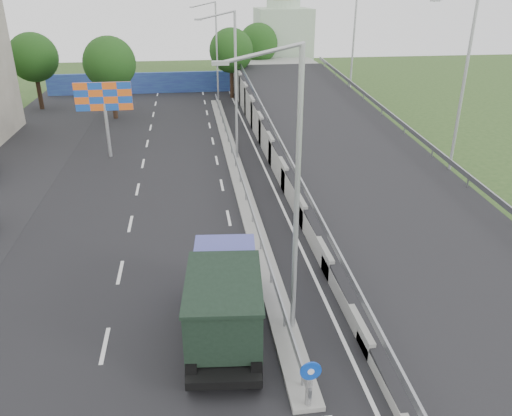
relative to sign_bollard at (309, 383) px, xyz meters
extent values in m
cube|color=black|center=(-3.00, 17.83, -1.03)|extent=(26.00, 90.00, 0.04)
cube|color=gray|center=(0.00, 21.83, -0.93)|extent=(1.00, 44.00, 0.20)
cube|color=gray|center=(12.30, 21.83, 1.32)|extent=(0.10, 50.00, 0.32)
cube|color=gray|center=(2.80, 21.83, 1.32)|extent=(0.10, 50.00, 0.32)
cube|color=gray|center=(0.00, 21.83, -0.28)|extent=(0.08, 44.00, 0.32)
cylinder|color=gray|center=(0.00, 21.83, -0.53)|extent=(0.09, 0.09, 0.60)
cylinder|color=black|center=(0.00, 0.03, -0.23)|extent=(0.20, 0.20, 1.20)
cylinder|color=#0C3FBF|center=(0.00, -0.05, 0.52)|extent=(0.64, 0.05, 0.64)
cylinder|color=white|center=(0.00, -0.08, 0.52)|extent=(0.20, 0.03, 0.20)
cylinder|color=#B2B5B7|center=(0.30, 3.83, 4.17)|extent=(0.18, 0.18, 10.00)
cylinder|color=#B2B5B7|center=(-0.90, 3.83, 8.92)|extent=(2.57, 0.12, 0.66)
cube|color=#B2B5B7|center=(-2.10, 3.83, 8.67)|extent=(0.50, 0.18, 0.12)
cylinder|color=#B2B5B7|center=(0.30, 23.83, 4.17)|extent=(0.18, 0.18, 10.00)
cylinder|color=#B2B5B7|center=(-0.90, 23.83, 8.92)|extent=(2.57, 0.12, 0.66)
cube|color=#B2B5B7|center=(-2.10, 23.83, 8.67)|extent=(0.50, 0.18, 0.12)
cylinder|color=#B2B5B7|center=(0.30, 43.83, 4.17)|extent=(0.18, 0.18, 10.00)
cylinder|color=#B2B5B7|center=(-0.90, 43.83, 8.92)|extent=(2.57, 0.12, 0.66)
cube|color=#B2B5B7|center=(-2.10, 43.83, 8.67)|extent=(0.50, 0.18, 0.12)
cube|color=navy|center=(-4.00, 49.83, 0.17)|extent=(30.00, 0.50, 2.40)
cube|color=#B2CCAD|center=(10.00, 57.83, 3.47)|extent=(7.00, 7.00, 9.00)
cylinder|color=#B2CCAD|center=(10.00, 57.83, 8.47)|extent=(4.40, 4.40, 1.00)
cylinder|color=#B2B5B7|center=(-9.00, 25.83, 0.97)|extent=(0.24, 0.24, 4.00)
cube|color=orange|center=(-9.00, 25.83, 3.47)|extent=(4.00, 0.20, 2.00)
cylinder|color=black|center=(-10.00, 37.83, 0.97)|extent=(0.44, 0.44, 4.00)
sphere|color=#123E11|center=(-10.00, 37.83, 4.17)|extent=(4.80, 4.80, 4.80)
cylinder|color=black|center=(2.00, 45.83, 0.97)|extent=(0.44, 0.44, 4.00)
sphere|color=#123E11|center=(2.00, 45.83, 4.17)|extent=(4.80, 4.80, 4.80)
cylinder|color=black|center=(-18.00, 42.83, 0.97)|extent=(0.44, 0.44, 4.00)
sphere|color=#123E11|center=(-18.00, 42.83, 4.17)|extent=(4.80, 4.80, 4.80)
cylinder|color=black|center=(6.00, 52.83, 0.97)|extent=(0.44, 0.44, 4.00)
sphere|color=#123E11|center=(6.00, 52.83, 4.17)|extent=(4.80, 4.80, 4.80)
cylinder|color=black|center=(-3.02, 5.92, -0.47)|extent=(0.46, 1.15, 1.12)
cylinder|color=black|center=(-0.99, 5.73, -0.47)|extent=(0.46, 1.15, 1.12)
cylinder|color=black|center=(-3.10, 5.01, -0.47)|extent=(0.46, 1.15, 1.12)
cylinder|color=black|center=(-1.08, 4.82, -0.47)|extent=(0.46, 1.15, 1.12)
cylinder|color=black|center=(-3.43, 1.47, -0.47)|extent=(0.46, 1.15, 1.12)
cylinder|color=black|center=(-1.40, 1.28, -0.47)|extent=(0.46, 1.15, 1.12)
cube|color=black|center=(-2.20, 3.70, -0.32)|extent=(2.91, 6.49, 0.30)
cube|color=#3A3E8B|center=(-1.98, 6.08, 0.69)|extent=(2.48, 1.84, 1.73)
cube|color=black|center=(-1.91, 6.86, 1.15)|extent=(1.93, 0.24, 0.71)
cube|color=black|center=(-1.90, 6.94, -0.37)|extent=(2.34, 0.37, 0.51)
cube|color=black|center=(-2.26, 3.10, 0.80)|extent=(2.79, 4.07, 1.83)
cube|color=black|center=(-2.26, 3.10, 1.76)|extent=(2.90, 4.18, 0.12)
camera|label=1|loc=(-3.11, -10.96, 10.72)|focal=35.00mm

